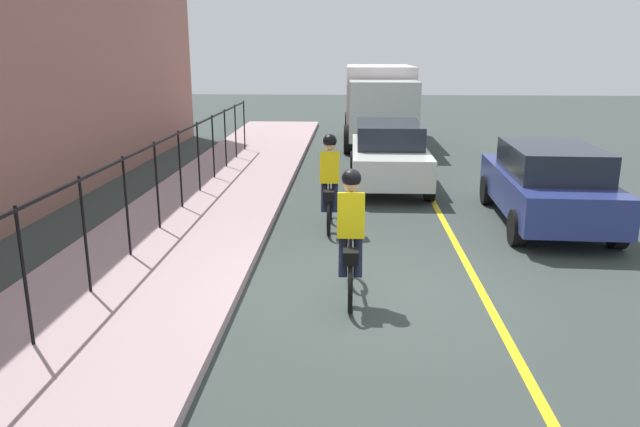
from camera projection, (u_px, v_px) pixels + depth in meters
ground_plane at (369, 292)px, 8.60m from camera, size 80.00×80.00×0.00m
lane_line_centre at (483, 294)px, 8.52m from camera, size 36.00×0.12×0.01m
sidewalk at (134, 282)px, 8.75m from camera, size 40.00×3.20×0.15m
iron_fence at (125, 184)px, 9.42m from camera, size 21.56×0.04×1.60m
cyclist_lead at (330, 183)px, 11.42m from camera, size 1.71×0.36×1.83m
cyclist_follow at (351, 236)px, 8.12m from camera, size 1.71×0.36×1.83m
patrol_sedan at (547, 183)px, 11.77m from camera, size 4.47×2.07×1.58m
parked_sedan_rear at (389, 154)px, 15.17m from camera, size 4.40×1.92×1.58m
box_truck_background at (380, 101)px, 22.13m from camera, size 6.72×2.55×2.78m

